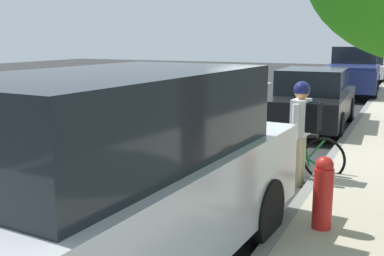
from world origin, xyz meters
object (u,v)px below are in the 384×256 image
at_px(fire_hydrant, 323,192).
at_px(parked_suv_silver_second, 117,179).
at_px(bicycle_at_curb, 293,154).
at_px(parked_pickup_dark_blue_far, 352,73).
at_px(parked_sedan_black_mid, 312,99).
at_px(parked_sedan_white_farthest, 368,67).
at_px(cyclist_with_backpack, 302,123).

bearing_deg(fire_hydrant, parked_suv_silver_second, -130.35).
bearing_deg(bicycle_at_curb, parked_suv_silver_second, -98.54).
xyz_separation_m(parked_pickup_dark_blue_far, fire_hydrant, (1.37, -14.53, -0.33)).
distance_m(parked_sedan_black_mid, parked_sedan_white_farthest, 14.81).
bearing_deg(parked_sedan_black_mid, parked_sedan_white_farthest, 89.67).
bearing_deg(parked_sedan_white_farthest, parked_sedan_black_mid, -90.33).
bearing_deg(fire_hydrant, parked_sedan_black_mid, 102.11).
distance_m(parked_sedan_white_farthest, fire_hydrant, 21.64).
xyz_separation_m(parked_sedan_white_farthest, fire_hydrant, (1.37, -21.60, -0.18)).
relative_size(parked_sedan_black_mid, parked_sedan_white_farthest, 1.01).
height_order(parked_suv_silver_second, parked_pickup_dark_blue_far, parked_suv_silver_second).
bearing_deg(cyclist_with_backpack, fire_hydrant, -70.97).
xyz_separation_m(parked_suv_silver_second, bicycle_at_curb, (0.63, 4.18, -0.65)).
relative_size(parked_sedan_white_farthest, cyclist_with_backpack, 2.71).
distance_m(parked_suv_silver_second, fire_hydrant, 2.40).
height_order(parked_pickup_dark_blue_far, fire_hydrant, parked_pickup_dark_blue_far).
xyz_separation_m(parked_sedan_black_mid, parked_pickup_dark_blue_far, (0.08, 7.74, 0.15)).
xyz_separation_m(bicycle_at_curb, cyclist_with_backpack, (0.23, -0.45, 0.61)).
bearing_deg(parked_suv_silver_second, fire_hydrant, 49.65).
relative_size(parked_suv_silver_second, parked_pickup_dark_blue_far, 0.89).
xyz_separation_m(bicycle_at_curb, fire_hydrant, (0.89, -2.39, 0.19)).
distance_m(parked_sedan_black_mid, bicycle_at_curb, 4.45).
height_order(parked_sedan_black_mid, parked_pickup_dark_blue_far, parked_pickup_dark_blue_far).
xyz_separation_m(cyclist_with_backpack, fire_hydrant, (0.67, -1.94, -0.42)).
xyz_separation_m(parked_suv_silver_second, parked_sedan_black_mid, (0.06, 8.58, -0.27)).
bearing_deg(fire_hydrant, cyclist_with_backpack, 109.03).
distance_m(parked_suv_silver_second, parked_sedan_white_farthest, 23.39).
height_order(parked_suv_silver_second, parked_sedan_white_farthest, parked_suv_silver_second).
bearing_deg(cyclist_with_backpack, bicycle_at_curb, 116.65).
bearing_deg(bicycle_at_curb, parked_sedan_black_mid, 97.29).
relative_size(parked_sedan_white_farthest, bicycle_at_curb, 2.54).
relative_size(parked_sedan_black_mid, bicycle_at_curb, 2.56).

